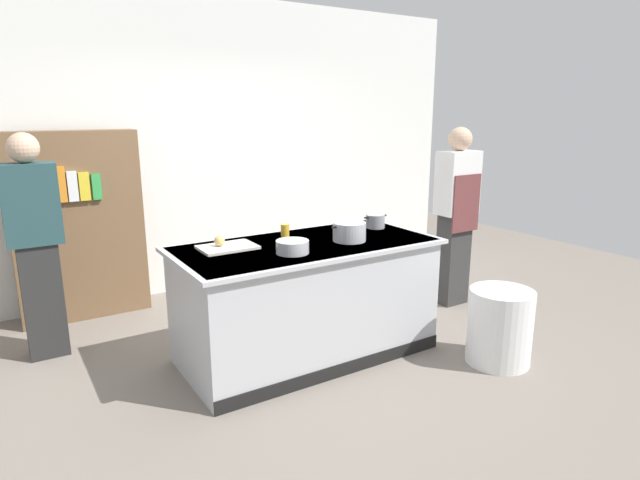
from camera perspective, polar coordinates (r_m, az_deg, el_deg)
ground_plane at (r=4.29m, az=-1.43°, el=-12.09°), size 10.00×10.00×0.00m
back_wall at (r=5.77m, az=-12.46°, el=9.83°), size 6.40×0.12×3.00m
counter_island at (r=4.10m, az=-1.46°, el=-6.24°), size 1.98×0.98×0.90m
cutting_board at (r=3.88m, az=-9.93°, el=-0.78°), size 0.40×0.28×0.02m
onion at (r=3.87m, az=-10.78°, el=-0.10°), size 0.08×0.08×0.08m
stock_pot at (r=4.04m, az=3.18°, el=0.91°), size 0.32×0.25×0.14m
sauce_pan at (r=4.50m, az=5.98°, el=2.04°), size 0.23×0.16×0.11m
mixing_bowl at (r=3.69m, az=-2.99°, el=-0.74°), size 0.23×0.23×0.09m
juice_cup at (r=4.18m, az=-3.79°, el=1.05°), size 0.07×0.07×0.10m
trash_bin at (r=4.26m, az=18.78°, el=-8.82°), size 0.48×0.48×0.58m
person_chef at (r=5.25m, az=14.43°, el=2.88°), size 0.38×0.25×1.72m
person_guest at (r=4.50m, az=-28.30°, el=-0.21°), size 0.38×0.24×1.72m
bookshelf at (r=5.25m, az=-24.56°, el=1.38°), size 1.10×0.31×1.70m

